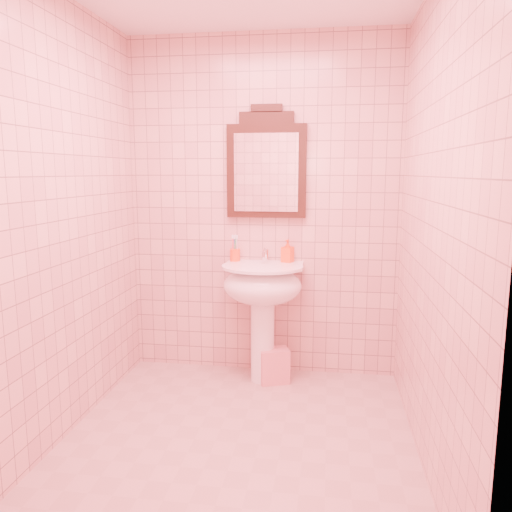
% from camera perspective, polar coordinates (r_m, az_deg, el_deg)
% --- Properties ---
extents(floor, '(2.20, 2.20, 0.00)m').
position_cam_1_polar(floor, '(3.03, -2.20, -20.53)').
color(floor, tan).
rests_on(floor, ground).
extents(back_wall, '(2.00, 0.02, 2.50)m').
position_cam_1_polar(back_wall, '(3.71, 0.78, 5.44)').
color(back_wall, '#DCA599').
rests_on(back_wall, floor).
extents(pedestal_sink, '(0.58, 0.58, 0.86)m').
position_cam_1_polar(pedestal_sink, '(3.58, 0.74, -4.27)').
color(pedestal_sink, white).
rests_on(pedestal_sink, floor).
extents(faucet, '(0.04, 0.16, 0.11)m').
position_cam_1_polar(faucet, '(3.66, 1.04, 0.17)').
color(faucet, white).
rests_on(faucet, pedestal_sink).
extents(mirror, '(0.58, 0.06, 0.81)m').
position_cam_1_polar(mirror, '(3.67, 1.20, 10.23)').
color(mirror, black).
rests_on(mirror, back_wall).
extents(toothbrush_cup, '(0.07, 0.07, 0.17)m').
position_cam_1_polar(toothbrush_cup, '(3.71, -2.41, 0.14)').
color(toothbrush_cup, '#F93C15').
rests_on(toothbrush_cup, pedestal_sink).
extents(soap_dispenser, '(0.10, 0.10, 0.17)m').
position_cam_1_polar(soap_dispenser, '(3.66, 3.62, 0.58)').
color(soap_dispenser, '#F54414').
rests_on(soap_dispenser, pedestal_sink).
extents(towel, '(0.24, 0.20, 0.25)m').
position_cam_1_polar(towel, '(3.72, 2.09, -12.41)').
color(towel, pink).
rests_on(towel, floor).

